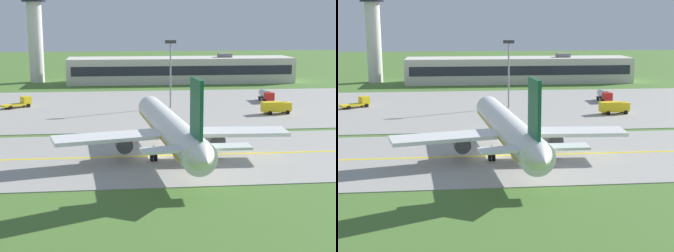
% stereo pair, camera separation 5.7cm
% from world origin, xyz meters
% --- Properties ---
extents(ground_plane, '(500.00, 500.00, 0.00)m').
position_xyz_m(ground_plane, '(0.00, 0.00, 0.00)').
color(ground_plane, '#47702D').
extents(taxiway_strip, '(240.00, 28.00, 0.10)m').
position_xyz_m(taxiway_strip, '(0.00, 0.00, 0.05)').
color(taxiway_strip, '#9E9B93').
rests_on(taxiway_strip, ground).
extents(apron_pad, '(140.00, 52.00, 0.10)m').
position_xyz_m(apron_pad, '(10.00, 42.00, 0.05)').
color(apron_pad, '#9E9B93').
rests_on(apron_pad, ground).
extents(taxiway_centreline, '(220.00, 0.60, 0.01)m').
position_xyz_m(taxiway_centreline, '(0.00, 0.00, 0.11)').
color(taxiway_centreline, yellow).
rests_on(taxiway_centreline, taxiway_strip).
extents(airplane_lead, '(32.38, 39.66, 12.70)m').
position_xyz_m(airplane_lead, '(2.46, -0.66, 4.13)').
color(airplane_lead, white).
rests_on(airplane_lead, ground).
extents(service_truck_baggage, '(6.39, 5.40, 2.59)m').
position_xyz_m(service_truck_baggage, '(-25.73, 43.91, 1.18)').
color(service_truck_baggage, yellow).
rests_on(service_truck_baggage, ground).
extents(service_truck_fuel, '(6.17, 2.79, 2.60)m').
position_xyz_m(service_truck_fuel, '(27.51, 30.53, 1.53)').
color(service_truck_fuel, yellow).
rests_on(service_truck_fuel, ground).
extents(service_truck_catering, '(2.53, 6.07, 2.65)m').
position_xyz_m(service_truck_catering, '(30.41, 47.05, 1.53)').
color(service_truck_catering, red).
rests_on(service_truck_catering, ground).
extents(terminal_building, '(68.74, 13.63, 8.82)m').
position_xyz_m(terminal_building, '(15.21, 87.42, 3.82)').
color(terminal_building, beige).
rests_on(terminal_building, ground).
extents(control_tower, '(7.60, 7.60, 29.23)m').
position_xyz_m(control_tower, '(-28.99, 91.81, 17.47)').
color(control_tower, silver).
rests_on(control_tower, ground).
extents(apron_light_mast, '(2.40, 0.50, 14.70)m').
position_xyz_m(apron_light_mast, '(6.93, 40.37, 9.33)').
color(apron_light_mast, gray).
rests_on(apron_light_mast, ground).
extents(traffic_cone_near_edge, '(0.44, 0.44, 0.60)m').
position_xyz_m(traffic_cone_near_edge, '(-10.16, 12.49, 0.30)').
color(traffic_cone_near_edge, orange).
rests_on(traffic_cone_near_edge, ground).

